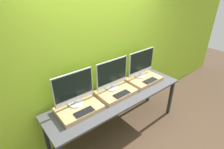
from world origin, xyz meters
name	(u,v)px	position (x,y,z in m)	size (l,w,h in m)	color
ground_plane	(130,142)	(0.00, 0.00, 0.00)	(12.00, 12.00, 0.00)	#4C3828
wall_back	(103,59)	(0.00, 0.74, 1.30)	(8.00, 0.04, 2.60)	#9ED12D
workbench	(118,99)	(0.00, 0.33, 0.72)	(2.42, 0.67, 0.79)	#47474C
wooden_riser_left	(79,109)	(-0.68, 0.40, 0.82)	(0.62, 0.43, 0.07)	tan
monitor_left	(74,89)	(-0.68, 0.49, 1.11)	(0.60, 0.22, 0.51)	#B2B2B7
keyboard_left	(84,112)	(-0.68, 0.25, 0.86)	(0.28, 0.12, 0.01)	#2D2D2D
wooden_riser_center	(116,92)	(0.00, 0.40, 0.82)	(0.62, 0.43, 0.07)	tan
monitor_center	(112,74)	(0.00, 0.49, 1.11)	(0.60, 0.22, 0.51)	#B2B2B7
keyboard_center	(122,94)	(0.00, 0.25, 0.86)	(0.28, 0.12, 0.01)	#2D2D2D
wooden_riser_right	(144,79)	(0.68, 0.40, 0.82)	(0.62, 0.43, 0.07)	tan
monitor_right	(141,63)	(0.68, 0.49, 1.11)	(0.60, 0.22, 0.51)	#B2B2B7
keyboard_right	(150,80)	(0.68, 0.25, 0.86)	(0.28, 0.12, 0.01)	#2D2D2D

